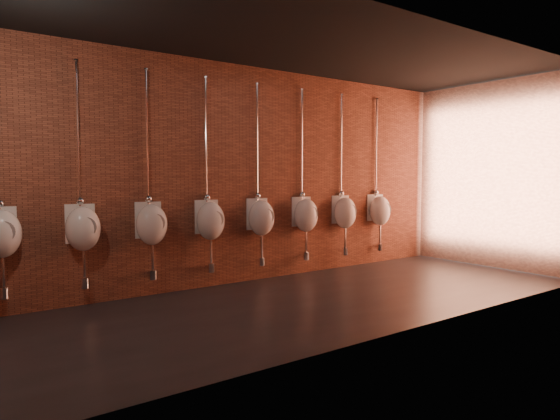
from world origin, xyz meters
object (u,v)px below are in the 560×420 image
(urinal_5, at_px, (306,214))
(urinal_7, at_px, (380,210))
(urinal_1, at_px, (83,228))
(urinal_6, at_px, (345,212))
(urinal_3, at_px, (210,220))
(urinal_4, at_px, (261,217))
(urinal_2, at_px, (152,224))
(urinal_0, at_px, (2,232))

(urinal_5, bearing_deg, urinal_7, 0.00)
(urinal_1, xyz_separation_m, urinal_6, (4.27, 0.00, 0.00))
(urinal_3, distance_m, urinal_4, 0.85)
(urinal_1, distance_m, urinal_6, 4.27)
(urinal_4, distance_m, urinal_5, 0.85)
(urinal_5, bearing_deg, urinal_6, 0.00)
(urinal_4, bearing_deg, urinal_6, 0.00)
(urinal_5, bearing_deg, urinal_2, 180.00)
(urinal_1, bearing_deg, urinal_0, 180.00)
(urinal_4, height_order, urinal_6, same)
(urinal_3, bearing_deg, urinal_7, 0.00)
(urinal_2, relative_size, urinal_7, 1.00)
(urinal_0, relative_size, urinal_1, 1.00)
(urinal_0, relative_size, urinal_7, 1.00)
(urinal_2, relative_size, urinal_6, 1.00)
(urinal_1, distance_m, urinal_5, 3.41)
(urinal_3, bearing_deg, urinal_4, 0.00)
(urinal_0, distance_m, urinal_1, 0.85)
(urinal_0, xyz_separation_m, urinal_1, (0.85, 0.00, 0.00))
(urinal_3, distance_m, urinal_6, 2.56)
(urinal_1, relative_size, urinal_5, 1.00)
(urinal_1, height_order, urinal_3, same)
(urinal_0, distance_m, urinal_5, 4.27)
(urinal_1, bearing_deg, urinal_2, 0.00)
(urinal_4, bearing_deg, urinal_7, 0.00)
(urinal_1, height_order, urinal_2, same)
(urinal_3, bearing_deg, urinal_5, 0.00)
(urinal_1, xyz_separation_m, urinal_3, (1.71, 0.00, 0.00))
(urinal_1, distance_m, urinal_4, 2.56)
(urinal_6, bearing_deg, urinal_0, 180.00)
(urinal_2, relative_size, urinal_5, 1.00)
(urinal_0, relative_size, urinal_5, 1.00)
(urinal_2, height_order, urinal_6, same)
(urinal_1, xyz_separation_m, urinal_5, (3.41, 0.00, 0.00))
(urinal_1, relative_size, urinal_7, 1.00)
(urinal_5, bearing_deg, urinal_3, 180.00)
(urinal_5, relative_size, urinal_7, 1.00)
(urinal_3, height_order, urinal_5, same)
(urinal_1, distance_m, urinal_7, 5.12)
(urinal_7, bearing_deg, urinal_6, 180.00)
(urinal_3, bearing_deg, urinal_0, 180.00)
(urinal_2, height_order, urinal_3, same)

